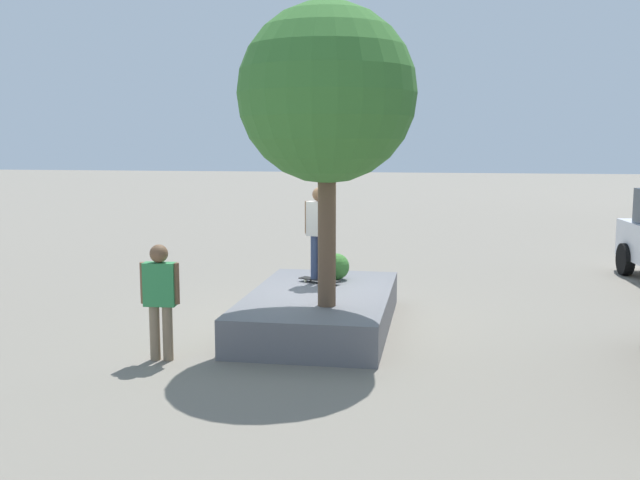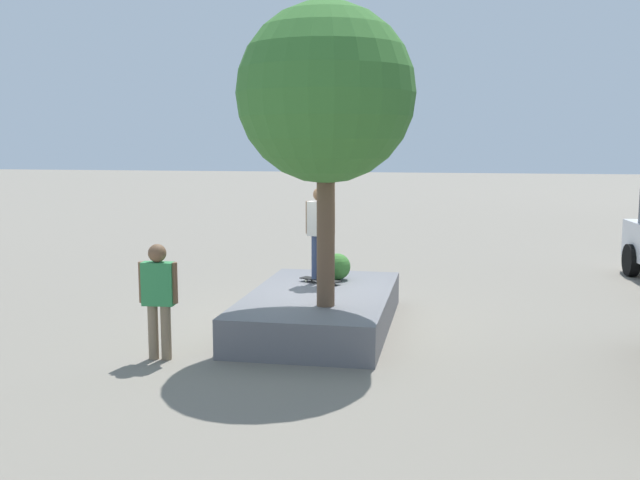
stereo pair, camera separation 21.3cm
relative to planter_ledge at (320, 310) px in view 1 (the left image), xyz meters
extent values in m
plane|color=gray|center=(-0.26, -0.08, -0.30)|extent=(120.00, 120.00, 0.00)
cube|color=slate|center=(0.00, 0.00, 0.00)|extent=(4.28, 2.35, 0.60)
cylinder|color=brown|center=(0.94, 0.26, 1.56)|extent=(0.28, 0.28, 2.51)
sphere|color=#3D7A33|center=(0.94, 0.26, 3.56)|extent=(2.70, 2.70, 2.70)
sphere|color=#3D7A33|center=(-1.19, 0.10, 0.54)|extent=(0.49, 0.49, 0.49)
cube|color=black|center=(-0.81, -0.14, 0.36)|extent=(0.54, 0.81, 0.02)
sphere|color=beige|center=(-0.77, 0.12, 0.33)|extent=(0.06, 0.06, 0.06)
sphere|color=beige|center=(-0.62, 0.05, 0.33)|extent=(0.06, 0.06, 0.06)
sphere|color=beige|center=(-1.00, -0.34, 0.33)|extent=(0.06, 0.06, 0.06)
sphere|color=beige|center=(-0.84, -0.41, 0.33)|extent=(0.06, 0.06, 0.06)
cylinder|color=navy|center=(-0.83, -0.24, 0.77)|extent=(0.14, 0.14, 0.79)
cylinder|color=navy|center=(-0.79, -0.05, 0.77)|extent=(0.14, 0.14, 0.79)
cube|color=silver|center=(-0.81, -0.14, 1.47)|extent=(0.29, 0.48, 0.62)
cylinder|color=brown|center=(-0.86, -0.37, 1.49)|extent=(0.10, 0.10, 0.58)
cylinder|color=brown|center=(-0.75, 0.08, 1.49)|extent=(0.10, 0.10, 0.58)
sphere|color=brown|center=(-0.81, -0.14, 1.91)|extent=(0.26, 0.26, 0.26)
cylinder|color=black|center=(-5.95, 6.32, 0.08)|extent=(0.77, 0.28, 0.75)
cylinder|color=#847056|center=(2.21, -1.86, 0.10)|extent=(0.15, 0.15, 0.80)
cylinder|color=#847056|center=(2.22, -2.05, 0.10)|extent=(0.15, 0.15, 0.80)
cube|color=#338C4C|center=(2.22, -1.95, 0.82)|extent=(0.22, 0.47, 0.63)
cylinder|color=brown|center=(2.20, -1.72, 0.83)|extent=(0.10, 0.10, 0.59)
cylinder|color=brown|center=(2.23, -2.19, 0.83)|extent=(0.10, 0.10, 0.59)
sphere|color=brown|center=(2.22, -1.95, 1.26)|extent=(0.26, 0.26, 0.26)
camera|label=1|loc=(11.87, 1.98, 2.86)|focal=40.70mm
camera|label=2|loc=(11.83, 2.19, 2.86)|focal=40.70mm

